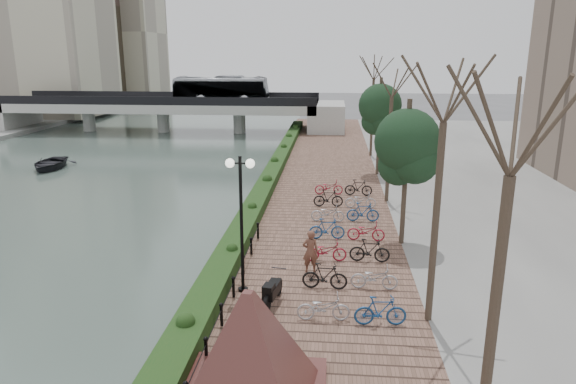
# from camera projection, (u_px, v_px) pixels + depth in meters

# --- Properties ---
(ground) EXTENTS (220.00, 220.00, 0.00)m
(ground) POSITION_uv_depth(u_px,v_px,m) (170.00, 355.00, 15.57)
(ground) COLOR #59595B
(ground) RESTS_ON ground
(river_water) EXTENTS (30.00, 130.00, 0.02)m
(river_water) POSITION_uv_depth(u_px,v_px,m) (84.00, 169.00, 40.89)
(river_water) COLOR #495B52
(river_water) RESTS_ON ground
(promenade) EXTENTS (8.00, 75.00, 0.50)m
(promenade) POSITION_uv_depth(u_px,v_px,m) (319.00, 196.00, 32.00)
(promenade) COLOR brown
(promenade) RESTS_ON ground
(hedge) EXTENTS (1.10, 56.00, 0.60)m
(hedge) POSITION_uv_depth(u_px,v_px,m) (270.00, 177.00, 34.55)
(hedge) COLOR #163E16
(hedge) RESTS_ON promenade
(chain_fence) EXTENTS (0.10, 14.10, 0.70)m
(chain_fence) POSITION_uv_depth(u_px,v_px,m) (228.00, 301.00, 17.15)
(chain_fence) COLOR black
(chain_fence) RESTS_ON promenade
(granite_monument) EXTENTS (5.79, 5.79, 3.04)m
(granite_monument) POSITION_uv_depth(u_px,v_px,m) (249.00, 349.00, 12.20)
(granite_monument) COLOR #4B2320
(granite_monument) RESTS_ON promenade
(lamppost) EXTENTS (1.02, 0.32, 4.99)m
(lamppost) POSITION_uv_depth(u_px,v_px,m) (241.00, 196.00, 17.76)
(lamppost) COLOR black
(lamppost) RESTS_ON promenade
(motorcycle) EXTENTS (0.82, 1.78, 1.07)m
(motorcycle) POSITION_uv_depth(u_px,v_px,m) (273.00, 290.00, 17.55)
(motorcycle) COLOR black
(motorcycle) RESTS_ON promenade
(pedestrian) EXTENTS (0.69, 0.51, 1.72)m
(pedestrian) POSITION_uv_depth(u_px,v_px,m) (310.00, 251.00, 20.09)
(pedestrian) COLOR brown
(pedestrian) RESTS_ON promenade
(bicycle_parking) EXTENTS (2.40, 17.32, 1.00)m
(bicycle_parking) POSITION_uv_depth(u_px,v_px,m) (346.00, 229.00, 23.78)
(bicycle_parking) COLOR #ABAAAF
(bicycle_parking) RESTS_ON promenade
(street_trees) EXTENTS (3.20, 37.12, 6.80)m
(street_trees) POSITION_uv_depth(u_px,v_px,m) (396.00, 159.00, 26.13)
(street_trees) COLOR #31261D
(street_trees) RESTS_ON promenade
(bridge) EXTENTS (36.00, 10.77, 6.50)m
(bridge) POSITION_uv_depth(u_px,v_px,m) (174.00, 103.00, 59.13)
(bridge) COLOR #ABABA5
(bridge) RESTS_ON ground
(boat) EXTENTS (3.67, 4.79, 0.92)m
(boat) POSITION_uv_depth(u_px,v_px,m) (50.00, 163.00, 40.61)
(boat) COLOR #222227
(boat) RESTS_ON river_water
(far_buildings) EXTENTS (35.00, 38.00, 38.00)m
(far_buildings) POSITION_uv_depth(u_px,v_px,m) (31.00, 5.00, 78.32)
(far_buildings) COLOR #BCB69D
(far_buildings) RESTS_ON far_bank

